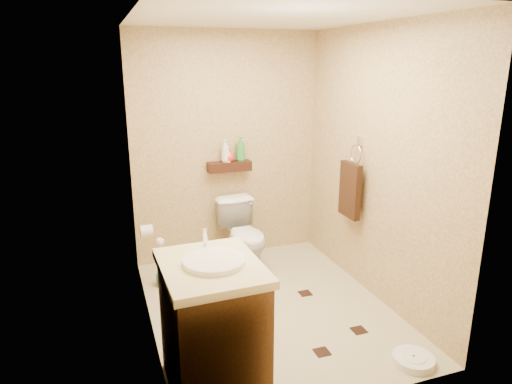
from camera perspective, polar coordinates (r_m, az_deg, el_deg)
name	(u,v)px	position (r m, az deg, el deg)	size (l,w,h in m)	color
ground	(268,307)	(4.14, 1.53, -14.18)	(2.50, 2.50, 0.00)	tan
wall_back	(227,148)	(4.85, -3.65, 5.49)	(2.00, 0.04, 2.40)	tan
wall_front	(349,225)	(2.61, 11.56, -4.04)	(2.00, 0.04, 2.40)	tan
wall_left	(143,185)	(3.47, -13.97, 0.81)	(0.04, 2.50, 2.40)	tan
wall_right	(376,166)	(4.14, 14.72, 3.20)	(0.04, 2.50, 2.40)	tan
ceiling	(271,16)	(3.59, 1.83, 21.10)	(2.00, 2.50, 0.02)	silver
wall_shelf	(229,166)	(4.81, -3.35, 3.22)	(0.46, 0.14, 0.10)	#36170E
floor_accents	(272,309)	(4.10, 1.96, -14.40)	(1.22, 1.47, 0.01)	black
toilet	(244,236)	(4.71, -1.47, -5.53)	(0.40, 0.69, 0.71)	white
vanity	(213,326)	(3.04, -5.43, -16.30)	(0.62, 0.75, 1.03)	brown
bathroom_scale	(413,360)	(3.65, 19.07, -19.20)	(0.39, 0.39, 0.06)	white
toilet_brush	(161,269)	(4.50, -11.73, -9.42)	(0.11, 0.11, 0.50)	#186262
towel_ring	(350,187)	(4.36, 11.73, 0.56)	(0.12, 0.30, 0.76)	silver
toilet_paper	(146,231)	(4.27, -13.54, -4.75)	(0.12, 0.11, 0.12)	white
bottle_a	(225,151)	(4.76, -3.85, 5.16)	(0.09, 0.09, 0.24)	silver
bottle_b	(227,154)	(4.77, -3.70, 4.72)	(0.07, 0.07, 0.16)	yellow
bottle_c	(229,155)	(4.78, -3.36, 4.58)	(0.10, 0.10, 0.13)	red
bottle_d	(240,149)	(4.81, -1.96, 5.41)	(0.10, 0.10, 0.26)	#2D8838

